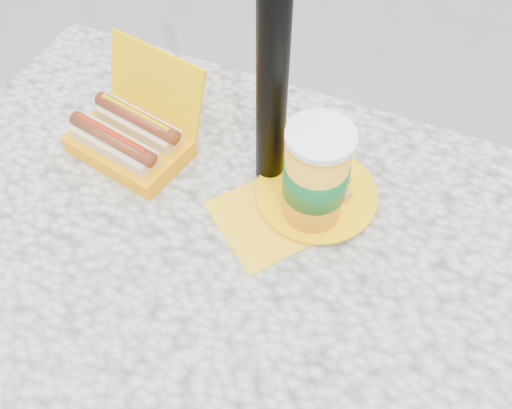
% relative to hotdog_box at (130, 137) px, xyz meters
% --- Properties ---
extents(ground, '(60.00, 60.00, 0.00)m').
position_rel_hotdog_box_xyz_m(ground, '(0.25, -0.11, -0.79)').
color(ground, slate).
extents(picnic_table, '(1.20, 0.80, 0.75)m').
position_rel_hotdog_box_xyz_m(picnic_table, '(0.25, -0.11, -0.15)').
color(picnic_table, beige).
rests_on(picnic_table, ground).
extents(hotdog_box, '(0.24, 0.22, 0.17)m').
position_rel_hotdog_box_xyz_m(hotdog_box, '(0.00, 0.00, 0.00)').
color(hotdog_box, '#FFBD00').
rests_on(hotdog_box, picnic_table).
extents(fries_plate, '(0.28, 0.30, 0.04)m').
position_rel_hotdog_box_xyz_m(fries_plate, '(0.35, 0.03, -0.03)').
color(fries_plate, yellow).
rests_on(fries_plate, picnic_table).
extents(soda_cup, '(0.11, 0.11, 0.20)m').
position_rel_hotdog_box_xyz_m(soda_cup, '(0.36, -0.01, 0.06)').
color(soda_cup, '#FFA621').
rests_on(soda_cup, picnic_table).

